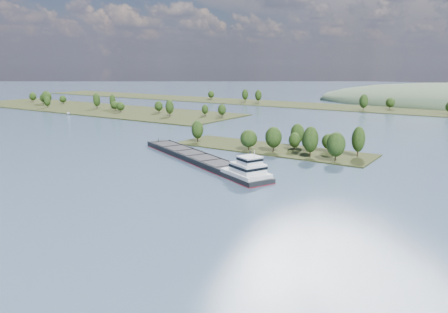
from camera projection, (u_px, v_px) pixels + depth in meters
The scene contains 6 objects.
ground at pixel (199, 175), 167.94m from camera, with size 1800.00×1800.00×0.00m, color #354A5C.
tree_island at pixel (283, 143), 210.39m from camera, with size 100.00×30.05×15.20m.
left_bank at pixel (91, 108), 405.81m from camera, with size 300.00×80.00×16.06m.
back_shoreline at pixel (392, 110), 391.50m from camera, with size 900.00×60.00×15.70m.
cargo_barge at pixel (207, 160), 185.18m from camera, with size 89.37×48.87×12.62m.
motorboat at pixel (68, 113), 359.02m from camera, with size 2.54×6.75×2.61m, color silver.
Camera 1 is at (98.09, -10.15, 42.29)m, focal length 35.00 mm.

